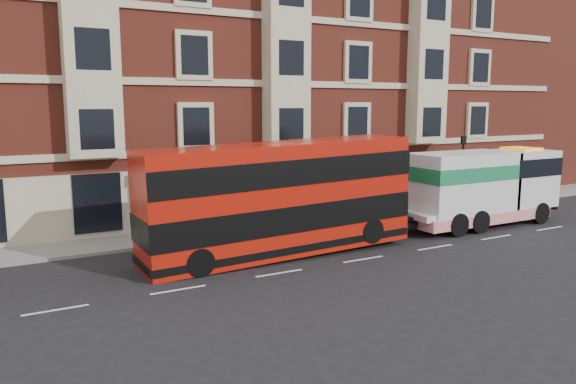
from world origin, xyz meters
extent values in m
plane|color=black|center=(0.00, 0.00, 0.00)|extent=(120.00, 120.00, 0.00)
cube|color=slate|center=(0.00, 7.50, 0.07)|extent=(90.00, 3.00, 0.15)
cube|color=maroon|center=(0.50, 15.00, 9.00)|extent=(45.00, 12.00, 18.00)
cube|color=maroon|center=(32.00, 14.00, 9.00)|extent=(18.00, 10.00, 18.00)
cylinder|color=black|center=(-6.00, 6.20, 2.15)|extent=(0.14, 0.14, 4.00)
cube|color=black|center=(-6.00, 6.20, 4.25)|extent=(0.35, 0.15, 0.50)
cylinder|color=black|center=(12.00, 6.20, 2.15)|extent=(0.14, 0.14, 4.00)
cube|color=black|center=(12.00, 6.20, 4.25)|extent=(0.35, 0.15, 0.50)
cube|color=#AE1609|center=(-2.78, 2.28, 2.48)|extent=(11.84, 2.64, 4.65)
cube|color=black|center=(-2.78, 2.28, 1.80)|extent=(11.88, 2.70, 1.11)
cube|color=black|center=(-2.78, 2.28, 3.70)|extent=(11.88, 2.70, 1.06)
cylinder|color=black|center=(-6.79, 1.09, 0.55)|extent=(1.10, 0.34, 1.10)
cylinder|color=black|center=(-6.79, 3.47, 0.55)|extent=(1.10, 0.34, 1.10)
cylinder|color=black|center=(1.24, 1.09, 0.87)|extent=(1.10, 0.34, 1.10)
cylinder|color=black|center=(1.24, 3.47, 0.87)|extent=(1.10, 0.34, 1.10)
cube|color=silver|center=(9.22, 2.28, 1.00)|extent=(9.51, 2.43, 0.32)
cube|color=silver|center=(12.29, 2.28, 2.38)|extent=(3.38, 2.64, 3.07)
cube|color=silver|center=(7.96, 2.28, 2.43)|extent=(5.71, 2.64, 3.07)
cube|color=#197243|center=(7.96, 2.28, 2.96)|extent=(5.76, 2.68, 0.74)
cube|color=red|center=(9.01, 2.28, 0.63)|extent=(8.46, 2.70, 0.58)
cylinder|color=black|center=(12.61, 1.09, 0.58)|extent=(1.16, 0.37, 1.16)
cylinder|color=black|center=(12.61, 3.47, 0.58)|extent=(1.16, 0.37, 1.16)
cylinder|color=black|center=(7.96, 1.09, 0.58)|extent=(1.16, 0.42, 1.16)
cylinder|color=black|center=(7.96, 3.47, 0.58)|extent=(1.16, 0.42, 1.16)
cylinder|color=black|center=(6.48, 1.09, 0.58)|extent=(1.16, 0.42, 1.16)
cylinder|color=black|center=(6.48, 3.47, 0.58)|extent=(1.16, 0.42, 1.16)
imported|color=#1D1F3A|center=(-5.57, 7.33, 0.93)|extent=(0.58, 0.40, 1.55)
camera|label=1|loc=(-13.80, -18.31, 6.45)|focal=35.00mm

